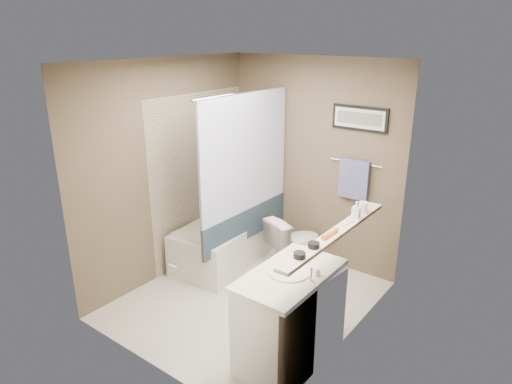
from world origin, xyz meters
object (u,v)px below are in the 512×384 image
Objects in this scene: toilet at (295,243)px; candle_bowl_far at (314,245)px; candle_bowl_near at (300,255)px; soap_bottle at (356,210)px; bathtub at (229,240)px; hair_brush_front at (330,233)px; glass_jar at (363,207)px; vanity at (290,320)px.

candle_bowl_far is (1.00, -1.36, 0.80)m from toilet.
candle_bowl_near is 1.00× the size of candle_bowl_far.
toilet is 1.46m from soap_bottle.
soap_bottle reaches higher than bathtub.
bathtub is 2.17m from hair_brush_front.
hair_brush_front is at bearing -90.00° from glass_jar.
hair_brush_front is 0.47m from soap_bottle.
candle_bowl_far is 0.87m from glass_jar.
vanity reaches higher than bathtub.
toilet is 1.69m from hair_brush_front.
glass_jar is at bearing 90.00° from hair_brush_front.
candle_bowl_far is 0.73m from soap_bottle.
hair_brush_front is 0.61m from glass_jar.
hair_brush_front reaches higher than toilet.
soap_bottle is at bearing 90.00° from candle_bowl_near.
hair_brush_front is at bearing 61.25° from vanity.
soap_bottle reaches higher than toilet.
vanity is 10.00× the size of candle_bowl_near.
candle_bowl_near reaches higher than vanity.
toilet is at bearing 126.35° from candle_bowl_far.
candle_bowl_near is 0.60× the size of soap_bottle.
soap_bottle reaches higher than candle_bowl_far.
toilet is 7.45× the size of candle_bowl_far.
toilet is at bearing 147.55° from soap_bottle.
vanity is 0.81m from hair_brush_front.
bathtub is 1.67× the size of vanity.
soap_bottle is (1.79, -0.38, 0.94)m from bathtub.
candle_bowl_far is 0.26m from hair_brush_front.
toilet is at bearing 132.22° from hair_brush_front.
vanity is 0.78m from candle_bowl_near.
vanity is 1.18m from glass_jar.
vanity is 0.76m from candle_bowl_far.
glass_jar is at bearing 90.00° from candle_bowl_far.
toilet is 1.87m from candle_bowl_far.
bathtub is at bearing 38.04° from toilet.
toilet is 4.50× the size of soap_bottle.
vanity is at bearing -41.62° from bathtub.
vanity reaches higher than toilet.
candle_bowl_far is (0.00, 0.20, 0.00)m from candle_bowl_near.
soap_bottle is (0.00, 0.92, 0.05)m from candle_bowl_near.
candle_bowl_far is at bearing 146.36° from toilet.
bathtub is 2.38m from candle_bowl_near.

